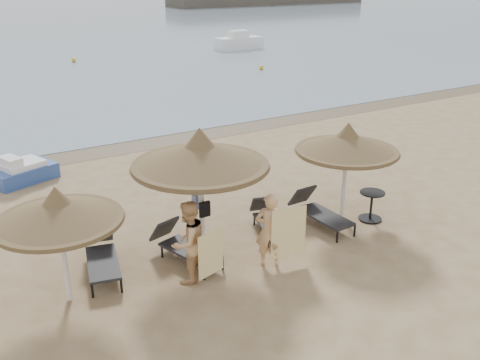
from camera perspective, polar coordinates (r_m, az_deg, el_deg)
The scene contains 19 objects.
ground at distance 12.78m, azimuth 0.20°, elevation -8.12°, with size 160.00×160.00×0.00m, color tan.
wet_sand_strip at distance 20.73m, azimuth -13.48°, elevation 3.20°, with size 200.00×1.60×0.01m, color brown.
palapa_left at distance 10.86m, azimuth -18.87°, elevation -3.18°, with size 2.53×2.53×2.51m.
palapa_center at distance 11.91m, azimuth -4.28°, elevation 2.66°, with size 3.15×3.15×3.12m.
palapa_right at distance 14.10m, azimuth 11.36°, elevation 3.88°, with size 2.72×2.72×2.70m.
lounger_far_left at distance 12.45m, azimuth -14.55°, elevation -7.67°, with size 1.07×2.06×0.88m.
lounger_near_left at distance 12.57m, azimuth -6.17°, elevation -6.82°, with size 1.13×2.01×0.85m.
lounger_near_right at distance 13.87m, azimuth 2.95°, elevation -4.06°, with size 1.02×1.77×0.75m.
lounger_far_right at distance 14.29m, azimuth 8.32°, elevation -3.20°, with size 0.74×2.02×0.89m.
side_table at distance 14.81m, azimuth 13.81°, elevation -2.78°, with size 0.67×0.67×0.81m.
person_left at distance 11.42m, azimuth -5.56°, elevation -5.94°, with size 0.99×0.64×2.15m, color tan.
person_right at distance 12.00m, azimuth 3.18°, elevation -4.75°, with size 0.94×0.61×2.04m, color tan.
towel_left at distance 11.45m, azimuth -3.13°, elevation -7.83°, with size 0.72×0.23×1.04m.
towel_right at distance 12.08m, azimuth 5.21°, elevation -5.60°, with size 0.86×0.15×1.21m.
bag_patterned at distance 12.49m, azimuth -4.51°, elevation -2.25°, with size 0.33×0.21×0.40m.
bag_dark at distance 12.25m, azimuth -3.78°, elevation -3.13°, with size 0.26×0.09×0.36m.
pedal_boat at distance 18.37m, azimuth -22.22°, elevation 0.85°, with size 2.20×1.72×0.90m.
buoy_mid at distance 41.63m, azimuth -17.32°, elevation 12.13°, with size 0.34×0.34×0.34m, color yellow.
buoy_right at distance 36.74m, azimuth 2.29°, elevation 11.90°, with size 0.32×0.32×0.32m, color yellow.
Camera 1 is at (-5.79, -9.47, 6.34)m, focal length 40.00 mm.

